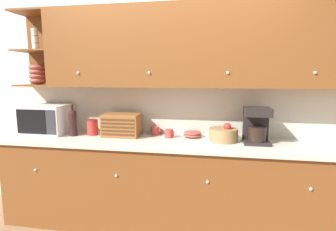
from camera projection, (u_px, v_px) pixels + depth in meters
name	position (u px, v px, depth m)	size (l,w,h in m)	color
ground_plane	(171.00, 211.00, 3.10)	(24.00, 24.00, 0.00)	#896647
wall_back	(172.00, 101.00, 2.94)	(5.83, 0.06, 2.60)	white
counter_unit	(166.00, 183.00, 2.74)	(3.45, 0.64, 0.94)	brown
backsplash_panel	(171.00, 110.00, 2.92)	(3.43, 0.01, 0.53)	beige
upper_cabinets	(184.00, 47.00, 2.63)	(3.43, 0.35, 0.81)	brown
microwave	(47.00, 119.00, 2.96)	(0.49, 0.38, 0.33)	silver
wine_bottle	(73.00, 122.00, 2.83)	(0.08, 0.08, 0.34)	black
storage_canister	(93.00, 127.00, 2.88)	(0.12, 0.12, 0.17)	#B22D28
bread_box	(122.00, 125.00, 2.82)	(0.39, 0.26, 0.24)	brown
mug_blue_second	(155.00, 131.00, 2.90)	(0.11, 0.09, 0.09)	#B73D38
mug	(169.00, 133.00, 2.77)	(0.10, 0.09, 0.09)	#B73D38
bowl_stack_on_counter	(192.00, 134.00, 2.79)	(0.20, 0.20, 0.07)	#9E473D
fruit_basket	(223.00, 134.00, 2.61)	(0.28, 0.28, 0.19)	#937047
coffee_maker	(257.00, 125.00, 2.52)	(0.24, 0.23, 0.35)	black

